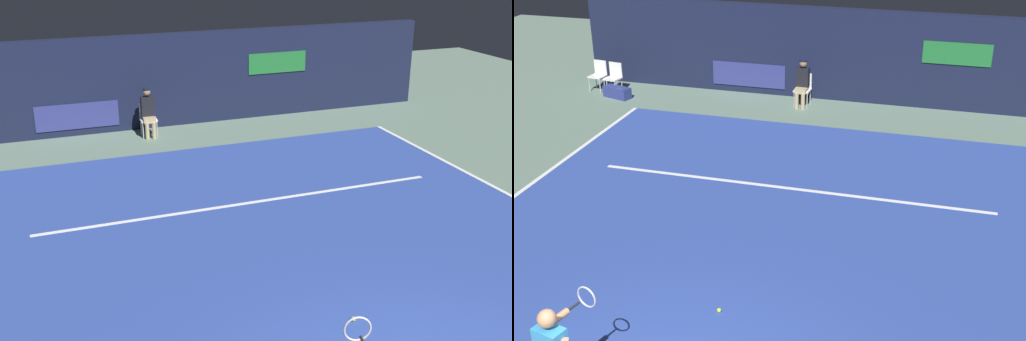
{
  "view_description": "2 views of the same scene",
  "coord_description": "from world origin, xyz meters",
  "views": [
    {
      "loc": [
        -3.97,
        -4.31,
        5.23
      ],
      "look_at": [
        -0.15,
        5.82,
        1.1
      ],
      "focal_mm": 44.14,
      "sensor_mm": 36.0,
      "label": 1
    },
    {
      "loc": [
        3.06,
        -5.64,
        6.33
      ],
      "look_at": [
        -0.08,
        5.58,
        0.94
      ],
      "focal_mm": 47.55,
      "sensor_mm": 36.0,
      "label": 2
    }
  ],
  "objects": [
    {
      "name": "ground_plane",
      "position": [
        0.0,
        4.76,
        0.0
      ],
      "size": [
        31.57,
        31.57,
        0.0
      ],
      "primitive_type": "plane",
      "color": "slate"
    },
    {
      "name": "court_surface",
      "position": [
        0.0,
        4.76,
        0.01
      ],
      "size": [
        10.79,
        11.52,
        0.01
      ],
      "primitive_type": "cube",
      "color": "#2D479E",
      "rests_on": "ground"
    },
    {
      "name": "line_service",
      "position": [
        0.0,
        6.77,
        0.01
      ],
      "size": [
        8.42,
        0.1,
        0.01
      ],
      "primitive_type": "cube",
      "color": "white",
      "rests_on": "court_surface"
    },
    {
      "name": "back_wall",
      "position": [
        -0.0,
        12.86,
        1.3
      ],
      "size": [
        15.52,
        0.33,
        2.6
      ],
      "color": "#141933",
      "rests_on": "ground"
    },
    {
      "name": "line_judge_on_chair",
      "position": [
        -0.93,
        11.96,
        0.69
      ],
      "size": [
        0.45,
        0.54,
        1.32
      ],
      "color": "white",
      "rests_on": "ground"
    },
    {
      "name": "courtside_chair_near",
      "position": [
        -6.57,
        11.68,
        0.5
      ],
      "size": [
        0.48,
        0.46,
        0.88
      ],
      "color": "white",
      "rests_on": "ground"
    },
    {
      "name": "courtside_chair_far",
      "position": [
        -7.12,
        11.77,
        0.5
      ],
      "size": [
        0.48,
        0.46,
        0.88
      ],
      "color": "white",
      "rests_on": "ground"
    },
    {
      "name": "tennis_ball",
      "position": [
        0.02,
        2.34,
        0.05
      ],
      "size": [
        0.07,
        0.07,
        0.07
      ],
      "primitive_type": "sphere",
      "color": "#CCE033",
      "rests_on": "court_surface"
    },
    {
      "name": "equipment_bag",
      "position": [
        -6.27,
        11.25,
        0.16
      ],
      "size": [
        0.9,
        0.55,
        0.32
      ],
      "primitive_type": "cube",
      "rotation": [
        0.0,
        0.0,
        -0.29
      ],
      "color": "navy",
      "rests_on": "ground"
    }
  ]
}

